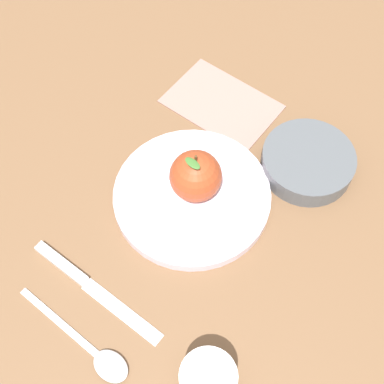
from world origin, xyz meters
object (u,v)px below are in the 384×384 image
at_px(knife, 85,282).
at_px(spoon, 98,355).
at_px(apple, 196,176).
at_px(cup, 208,381).
at_px(dinner_plate, 192,196).
at_px(linen_napkin, 222,103).
at_px(side_bowl, 308,161).

distance_m(knife, spoon, 0.10).
height_order(apple, knife, apple).
bearing_deg(cup, knife, -104.91).
xyz_separation_m(apple, knife, (0.18, -0.08, -0.05)).
xyz_separation_m(dinner_plate, spoon, (0.25, -0.01, -0.00)).
bearing_deg(apple, cup, 27.46).
xyz_separation_m(dinner_plate, linen_napkin, (-0.18, -0.03, -0.01)).
bearing_deg(spoon, side_bowl, 158.81).
bearing_deg(knife, linen_napkin, 172.87).
bearing_deg(linen_napkin, spoon, 2.50).
height_order(knife, linen_napkin, knife).
bearing_deg(apple, spoon, -3.03).
xyz_separation_m(side_bowl, knife, (0.30, -0.21, -0.02)).
height_order(cup, spoon, cup).
relative_size(dinner_plate, spoon, 1.24).
bearing_deg(spoon, apple, 176.97).
bearing_deg(dinner_plate, cup, 28.61).
bearing_deg(spoon, cup, 99.32).
distance_m(apple, knife, 0.21).
xyz_separation_m(apple, spoon, (0.26, -0.01, -0.05)).
relative_size(knife, linen_napkin, 1.23).
xyz_separation_m(apple, side_bowl, (-0.11, 0.13, -0.03)).
height_order(cup, linen_napkin, cup).
relative_size(spoon, linen_napkin, 1.05).
height_order(apple, spoon, apple).
bearing_deg(side_bowl, dinner_plate, -47.79).
bearing_deg(cup, dinner_plate, -151.39).
distance_m(cup, knife, 0.21).
xyz_separation_m(cup, linen_napkin, (-0.41, -0.16, -0.04)).
bearing_deg(knife, dinner_plate, 156.91).
xyz_separation_m(side_bowl, cup, (0.35, -0.01, 0.02)).
distance_m(dinner_plate, cup, 0.26).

